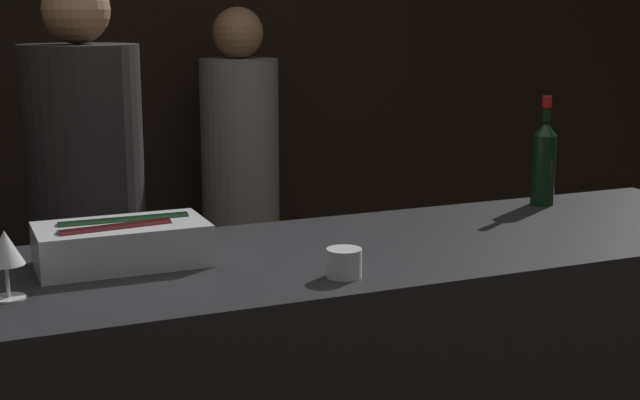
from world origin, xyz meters
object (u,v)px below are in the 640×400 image
red_wine_bottle_burgundy (544,160)px  person_grey_polo (88,222)px  wine_glass (5,250)px  person_in_hoodie (241,182)px  ice_bin_with_bottles (122,242)px  candle_votive (344,263)px

red_wine_bottle_burgundy → person_grey_polo: bearing=150.5°
wine_glass → person_in_hoodie: person_in_hoodie is taller
person_grey_polo → ice_bin_with_bottles: bearing=-152.4°
person_in_hoodie → candle_votive: bearing=68.4°
wine_glass → red_wine_bottle_burgundy: red_wine_bottle_burgundy is taller
person_in_hoodie → person_grey_polo: size_ratio=0.95×
candle_votive → red_wine_bottle_burgundy: red_wine_bottle_burgundy is taller
wine_glass → candle_votive: (0.69, -0.13, -0.07)m
red_wine_bottle_burgundy → candle_votive: bearing=-152.3°
red_wine_bottle_burgundy → person_grey_polo: person_grey_polo is taller
wine_glass → candle_votive: bearing=-10.4°
ice_bin_with_bottles → candle_votive: size_ratio=4.88×
ice_bin_with_bottles → candle_votive: (0.43, -0.29, -0.02)m
ice_bin_with_bottles → red_wine_bottle_burgundy: (1.30, 0.17, 0.08)m
wine_glass → ice_bin_with_bottles: bearing=31.9°
wine_glass → person_grey_polo: 1.10m
person_in_hoodie → ice_bin_with_bottles: bearing=52.5°
person_in_hoodie → person_grey_polo: 1.00m
candle_votive → person_in_hoodie: person_in_hoodie is taller
ice_bin_with_bottles → red_wine_bottle_burgundy: size_ratio=1.17×
candle_votive → person_grey_polo: person_grey_polo is taller
candle_votive → person_in_hoodie: (0.36, 1.84, -0.16)m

